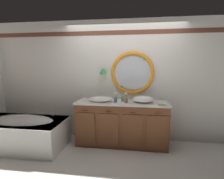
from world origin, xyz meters
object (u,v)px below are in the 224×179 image
at_px(bathtub, 23,131).
at_px(sink_basin_left, 101,99).
at_px(toothbrush_holder_right, 126,100).
at_px(folded_hand_towel, 161,104).
at_px(sink_basin_right, 143,99).
at_px(toothbrush_holder_left, 116,99).
at_px(soap_dispenser, 122,98).

relative_size(bathtub, sink_basin_left, 3.61).
xyz_separation_m(bathtub, toothbrush_holder_right, (2.06, 0.32, 0.62)).
xyz_separation_m(toothbrush_holder_right, folded_hand_towel, (0.67, -0.09, -0.04)).
bearing_deg(sink_basin_right, toothbrush_holder_right, -169.90).
bearing_deg(toothbrush_holder_left, folded_hand_towel, -6.98).
xyz_separation_m(toothbrush_holder_left, soap_dispenser, (0.13, 0.11, 0.00)).
bearing_deg(soap_dispenser, bathtub, -167.20).
bearing_deg(sink_basin_left, toothbrush_holder_left, -7.74).
bearing_deg(sink_basin_right, toothbrush_holder_left, -175.61).
bearing_deg(sink_basin_right, bathtub, -170.90).
relative_size(bathtub, soap_dispenser, 11.93).
xyz_separation_m(bathtub, folded_hand_towel, (2.72, 0.23, 0.58)).
relative_size(toothbrush_holder_right, folded_hand_towel, 1.42).
xyz_separation_m(sink_basin_left, folded_hand_towel, (1.19, -0.15, -0.03)).
bearing_deg(soap_dispenser, toothbrush_holder_right, -56.14).
distance_m(toothbrush_holder_right, soap_dispenser, 0.15).
bearing_deg(sink_basin_left, toothbrush_holder_right, -6.47).
relative_size(toothbrush_holder_left, toothbrush_holder_right, 1.06).
relative_size(sink_basin_right, toothbrush_holder_left, 1.89).
bearing_deg(toothbrush_holder_left, sink_basin_right, 4.39).
bearing_deg(toothbrush_holder_left, sink_basin_left, 172.26).
relative_size(sink_basin_left, sink_basin_right, 1.13).
height_order(bathtub, sink_basin_right, sink_basin_right).
height_order(sink_basin_left, folded_hand_towel, sink_basin_left).
xyz_separation_m(bathtub, soap_dispenser, (1.98, 0.45, 0.63)).
relative_size(soap_dispenser, folded_hand_towel, 0.97).
distance_m(sink_basin_left, toothbrush_holder_left, 0.31).
height_order(toothbrush_holder_left, toothbrush_holder_right, toothbrush_holder_left).
bearing_deg(bathtub, toothbrush_holder_left, 10.49).
relative_size(bathtub, toothbrush_holder_right, 8.15).
distance_m(sink_basin_right, folded_hand_towel, 0.37).
bearing_deg(soap_dispenser, toothbrush_holder_left, -140.82).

